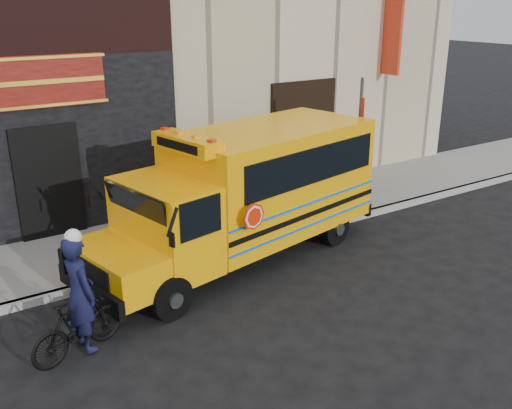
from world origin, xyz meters
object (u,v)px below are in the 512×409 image
at_px(school_bus, 249,189).
at_px(bicycle, 78,327).
at_px(sign_pole, 359,146).
at_px(cyclist, 80,296).

relative_size(school_bus, bicycle, 4.38).
distance_m(school_bus, bicycle, 4.69).
height_order(school_bus, sign_pole, sign_pole).
bearing_deg(cyclist, bicycle, 116.28).
distance_m(school_bus, sign_pole, 3.36).
xyz_separation_m(school_bus, bicycle, (-4.25, -1.72, -1.02)).
bearing_deg(bicycle, school_bus, -85.51).
bearing_deg(bicycle, cyclist, -68.62).
relative_size(school_bus, sign_pole, 2.01).
bearing_deg(sign_pole, cyclist, -165.63).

